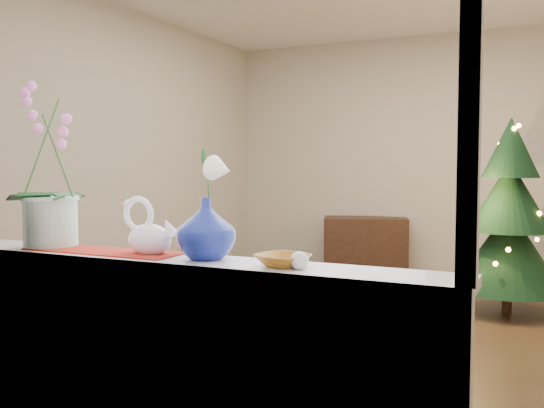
% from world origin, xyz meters
% --- Properties ---
extents(ground, '(5.00, 5.00, 0.00)m').
position_xyz_m(ground, '(0.00, 0.00, 0.00)').
color(ground, '#3E2B19').
rests_on(ground, ground).
extents(wall_back, '(4.50, 0.10, 2.70)m').
position_xyz_m(wall_back, '(0.00, 2.50, 1.35)').
color(wall_back, beige).
rests_on(wall_back, ground).
extents(wall_front, '(4.50, 0.10, 2.70)m').
position_xyz_m(wall_front, '(0.00, -2.50, 1.35)').
color(wall_front, beige).
rests_on(wall_front, ground).
extents(wall_left, '(0.10, 5.00, 2.70)m').
position_xyz_m(wall_left, '(-2.25, 0.00, 1.35)').
color(wall_left, beige).
rests_on(wall_left, ground).
extents(window_apron, '(2.20, 0.08, 0.88)m').
position_xyz_m(window_apron, '(0.00, -2.46, 0.44)').
color(window_apron, white).
rests_on(window_apron, ground).
extents(windowsill, '(2.20, 0.26, 0.04)m').
position_xyz_m(windowsill, '(0.00, -2.37, 0.90)').
color(windowsill, white).
rests_on(windowsill, window_apron).
extents(window_frame, '(2.22, 0.06, 1.60)m').
position_xyz_m(window_frame, '(0.00, -2.47, 1.70)').
color(window_frame, white).
rests_on(window_frame, windowsill).
extents(runner, '(0.70, 0.20, 0.01)m').
position_xyz_m(runner, '(-0.38, -2.37, 0.92)').
color(runner, maroon).
rests_on(runner, windowsill).
extents(orchid_pot, '(0.30, 0.30, 0.73)m').
position_xyz_m(orchid_pot, '(-0.68, -2.35, 1.28)').
color(orchid_pot, beige).
rests_on(orchid_pot, windowsill).
extents(swan, '(0.28, 0.19, 0.22)m').
position_xyz_m(swan, '(-0.15, -2.35, 1.03)').
color(swan, white).
rests_on(swan, windowsill).
extents(blue_vase, '(0.32, 0.32, 0.27)m').
position_xyz_m(blue_vase, '(0.11, -2.35, 1.06)').
color(blue_vase, navy).
rests_on(blue_vase, windowsill).
extents(lily, '(0.15, 0.09, 0.20)m').
position_xyz_m(lily, '(0.11, -2.35, 1.29)').
color(lily, white).
rests_on(lily, blue_vase).
extents(paperweight, '(0.07, 0.07, 0.06)m').
position_xyz_m(paperweight, '(0.52, -2.42, 0.95)').
color(paperweight, silver).
rests_on(paperweight, windowsill).
extents(amber_dish, '(0.19, 0.19, 0.04)m').
position_xyz_m(amber_dish, '(0.44, -2.38, 0.94)').
color(amber_dish, '#955B16').
rests_on(amber_dish, windowsill).
extents(xmas_tree, '(1.21, 1.21, 1.69)m').
position_xyz_m(xmas_tree, '(0.95, 1.24, 0.84)').
color(xmas_tree, black).
rests_on(xmas_tree, ground).
extents(side_table, '(1.02, 0.73, 0.69)m').
position_xyz_m(side_table, '(-0.62, 2.25, 0.34)').
color(side_table, black).
rests_on(side_table, ground).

